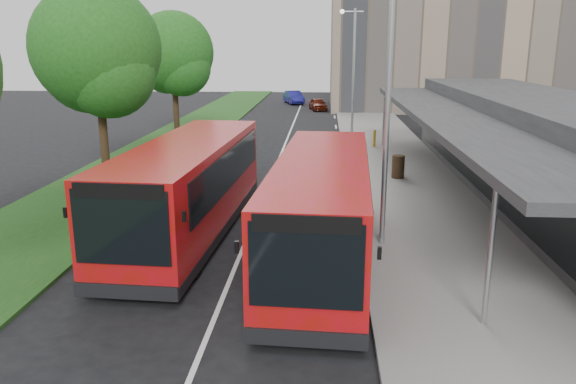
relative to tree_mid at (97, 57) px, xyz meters
name	(u,v)px	position (x,y,z in m)	size (l,w,h in m)	color
ground	(234,269)	(7.01, -9.05, -5.47)	(120.00, 120.00, 0.00)	black
pavement	(383,144)	(13.01, 10.95, -5.40)	(5.00, 80.00, 0.15)	gray
grass_verge	(174,143)	(0.01, 10.95, -5.42)	(5.00, 80.00, 0.10)	#184115
lane_centre_line	(278,161)	(7.01, 5.95, -5.47)	(0.12, 70.00, 0.01)	silver
kerb_dashes	(339,148)	(10.31, 9.95, -5.47)	(0.12, 56.00, 0.01)	silver
office_block	(449,12)	(21.01, 32.95, 3.53)	(22.00, 12.00, 18.00)	gray
station_building	(540,149)	(17.87, -1.05, -3.43)	(7.70, 26.00, 4.00)	#28282B
tree_mid	(97,57)	(0.00, 0.00, 0.00)	(5.27, 5.27, 8.47)	#362215
tree_far	(173,58)	(0.00, 12.00, -0.28)	(5.00, 5.00, 8.04)	#362215
lamp_post_near	(385,91)	(11.13, -7.05, -0.76)	(1.44, 0.28, 8.00)	#999DA2
lamp_post_far	(352,66)	(11.13, 12.95, -0.76)	(1.44, 0.28, 8.00)	#999DA2
bus_main	(322,210)	(9.38, -8.22, -3.96)	(3.19, 10.52, 2.94)	#B5091A
bus_second	(189,188)	(5.14, -6.21, -3.92)	(3.28, 10.81, 3.02)	#B5091A
litter_bin	(398,167)	(12.77, 1.71, -4.81)	(0.57, 0.57, 1.02)	#342515
bollard	(374,139)	(12.38, 9.64, -4.83)	(0.16, 0.16, 0.99)	#FFB70D
car_near	(318,104)	(8.81, 30.10, -4.90)	(1.35, 3.36, 1.15)	#56180C
car_far	(294,97)	(6.20, 35.94, -4.80)	(1.41, 4.06, 1.34)	navy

